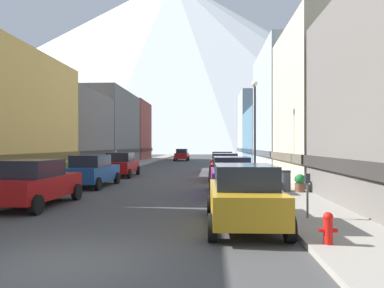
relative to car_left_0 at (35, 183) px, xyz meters
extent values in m
plane|color=#404040|center=(3.80, -6.55, -0.90)|extent=(400.00, 400.00, 0.00)
cube|color=gray|center=(-2.45, 28.45, -0.82)|extent=(2.50, 100.00, 0.15)
cube|color=gray|center=(10.05, 28.45, -0.82)|extent=(2.50, 100.00, 0.15)
cube|color=#66605B|center=(-6.91, 19.45, 2.70)|extent=(6.42, 10.32, 7.20)
cube|color=#2D2B29|center=(-6.91, 19.45, 0.70)|extent=(6.72, 10.32, 0.50)
cube|color=#66605B|center=(-7.38, 31.52, 3.63)|extent=(7.36, 13.38, 9.06)
cube|color=#2D2B29|center=(-7.38, 31.52, 0.70)|extent=(7.66, 13.38, 0.50)
cube|color=brown|center=(-7.95, 43.61, 3.73)|extent=(8.51, 9.71, 9.26)
cube|color=#3B1B16|center=(-7.95, 43.61, 0.70)|extent=(8.81, 9.71, 0.50)
cube|color=beige|center=(16.03, 9.64, 3.95)|extent=(9.46, 9.34, 9.69)
cube|color=#595444|center=(16.03, 9.64, 0.70)|extent=(9.76, 9.34, 0.50)
cube|color=#99A5B2|center=(14.94, 21.03, 4.73)|extent=(7.27, 12.58, 11.25)
cube|color=#444A50|center=(14.94, 21.03, 0.70)|extent=(7.57, 12.58, 0.50)
cube|color=slate|center=(16.02, 34.43, 2.56)|extent=(9.45, 13.42, 6.92)
cube|color=#22333F|center=(16.02, 34.43, 0.70)|extent=(9.75, 13.42, 0.50)
cube|color=#99A5B2|center=(15.83, 46.25, 4.56)|extent=(9.05, 9.85, 10.92)
cube|color=#444A50|center=(15.83, 46.25, 0.70)|extent=(9.35, 9.85, 0.50)
cube|color=#9E1111|center=(0.00, 0.06, -0.16)|extent=(1.99, 4.46, 0.80)
cube|color=#1E232D|center=(-0.01, -0.19, 0.56)|extent=(1.67, 2.25, 0.64)
cylinder|color=black|center=(-0.86, 1.74, -0.56)|extent=(0.24, 0.69, 0.68)
cylinder|color=black|center=(0.98, 1.68, -0.56)|extent=(0.24, 0.69, 0.68)
cylinder|color=black|center=(0.87, -1.62, -0.56)|extent=(0.24, 0.69, 0.68)
cube|color=#19478C|center=(0.00, 6.56, -0.16)|extent=(1.99, 4.46, 0.80)
cube|color=#1E232D|center=(-0.01, 6.31, 0.56)|extent=(1.68, 2.26, 0.64)
cylinder|color=black|center=(-0.86, 8.24, -0.56)|extent=(0.24, 0.69, 0.68)
cylinder|color=black|center=(0.98, 8.18, -0.56)|extent=(0.24, 0.69, 0.68)
cylinder|color=black|center=(-0.98, 4.94, -0.56)|extent=(0.24, 0.69, 0.68)
cylinder|color=black|center=(0.86, 4.88, -0.56)|extent=(0.24, 0.69, 0.68)
cube|color=#9E1111|center=(0.00, 13.15, -0.16)|extent=(1.91, 4.43, 0.80)
cube|color=#1E232D|center=(0.01, 12.90, 0.56)|extent=(1.64, 2.23, 0.64)
cylinder|color=black|center=(-0.94, 14.78, -0.56)|extent=(0.23, 0.68, 0.68)
cylinder|color=black|center=(0.89, 14.81, -0.56)|extent=(0.23, 0.68, 0.68)
cylinder|color=black|center=(-0.89, 11.48, -0.56)|extent=(0.23, 0.68, 0.68)
cylinder|color=black|center=(0.95, 11.51, -0.56)|extent=(0.23, 0.68, 0.68)
cube|color=#B28419|center=(7.60, -2.96, -0.16)|extent=(1.92, 4.43, 0.80)
cube|color=#1E232D|center=(7.61, -3.21, 0.56)|extent=(1.64, 2.23, 0.64)
cylinder|color=black|center=(6.65, -1.32, -0.56)|extent=(0.23, 0.68, 0.68)
cylinder|color=black|center=(8.49, -1.29, -0.56)|extent=(0.23, 0.68, 0.68)
cylinder|color=black|center=(6.71, -4.62, -0.56)|extent=(0.23, 0.68, 0.68)
cylinder|color=black|center=(8.55, -4.59, -0.56)|extent=(0.23, 0.68, 0.68)
cube|color=#591E72|center=(7.60, 4.00, -0.16)|extent=(1.90, 4.43, 0.80)
cube|color=#1E232D|center=(7.61, 3.75, 0.56)|extent=(1.63, 2.22, 0.64)
cylinder|color=black|center=(6.66, 5.64, -0.56)|extent=(0.23, 0.68, 0.68)
cylinder|color=black|center=(8.50, 5.66, -0.56)|extent=(0.23, 0.68, 0.68)
cylinder|color=black|center=(6.71, 2.34, -0.56)|extent=(0.23, 0.68, 0.68)
cylinder|color=black|center=(8.55, 2.36, -0.56)|extent=(0.23, 0.68, 0.68)
cube|color=#9E1111|center=(7.60, 10.95, -0.16)|extent=(2.03, 4.47, 0.80)
cube|color=#1E232D|center=(7.59, 10.70, 0.56)|extent=(1.69, 2.27, 0.64)
cylinder|color=black|center=(6.75, 12.64, -0.56)|extent=(0.25, 0.69, 0.68)
cylinder|color=black|center=(8.59, 12.56, -0.56)|extent=(0.25, 0.69, 0.68)
cylinder|color=black|center=(6.61, 9.34, -0.56)|extent=(0.25, 0.69, 0.68)
cylinder|color=black|center=(8.45, 9.27, -0.56)|extent=(0.25, 0.69, 0.68)
cube|color=#9E1111|center=(7.60, 17.30, -0.16)|extent=(2.06, 4.49, 0.80)
cube|color=#1E232D|center=(7.59, 17.05, 0.56)|extent=(1.71, 2.28, 0.64)
cylinder|color=black|center=(6.76, 18.99, -0.56)|extent=(0.25, 0.69, 0.68)
cylinder|color=black|center=(8.60, 18.90, -0.56)|extent=(0.25, 0.69, 0.68)
cylinder|color=black|center=(6.60, 15.69, -0.56)|extent=(0.25, 0.69, 0.68)
cylinder|color=black|center=(8.44, 15.60, -0.56)|extent=(0.25, 0.69, 0.68)
cube|color=#9E1111|center=(2.20, 40.48, -0.16)|extent=(1.84, 4.40, 0.80)
cube|color=#1E232D|center=(2.20, 40.73, 0.56)|extent=(1.60, 2.20, 0.64)
cylinder|color=black|center=(3.12, 38.83, -0.56)|extent=(0.22, 0.68, 0.68)
cylinder|color=black|center=(1.28, 38.83, -0.56)|extent=(0.22, 0.68, 0.68)
cylinder|color=black|center=(3.12, 42.13, -0.56)|extent=(0.22, 0.68, 0.68)
cylinder|color=black|center=(1.28, 42.13, -0.56)|extent=(0.22, 0.68, 0.68)
cylinder|color=red|center=(9.25, -5.24, -0.47)|extent=(0.20, 0.20, 0.55)
sphere|color=red|center=(9.25, -5.24, -0.16)|extent=(0.22, 0.22, 0.22)
cylinder|color=red|center=(9.10, -5.24, -0.45)|extent=(0.10, 0.09, 0.09)
cylinder|color=red|center=(9.40, -5.24, -0.45)|extent=(0.10, 0.09, 0.09)
cylinder|color=#595960|center=(9.55, -2.38, -0.22)|extent=(0.06, 0.06, 1.05)
cube|color=#33383F|center=(9.55, -2.38, 0.44)|extent=(0.14, 0.10, 0.28)
cylinder|color=#4C5156|center=(10.15, 4.04, -0.30)|extent=(0.56, 0.56, 0.90)
cylinder|color=#2D2D33|center=(10.15, 4.04, 0.19)|extent=(0.59, 0.59, 0.08)
cylinder|color=gray|center=(-3.20, 10.85, -0.55)|extent=(0.48, 0.48, 0.40)
sphere|color=#31731F|center=(-3.20, 10.85, -0.10)|extent=(0.64, 0.64, 0.64)
cylinder|color=brown|center=(10.80, 3.75, -0.55)|extent=(0.44, 0.44, 0.40)
sphere|color=#1E7033|center=(10.80, 3.75, -0.16)|extent=(0.48, 0.48, 0.48)
cylinder|color=#4C4C51|center=(-3.20, 3.91, -0.56)|extent=(0.39, 0.39, 0.38)
sphere|color=#305931|center=(-3.20, 3.91, -0.09)|extent=(0.70, 0.70, 0.70)
cylinder|color=navy|center=(-2.45, 20.54, -0.03)|extent=(0.36, 0.36, 1.44)
sphere|color=tan|center=(-2.45, 20.54, 0.80)|extent=(0.23, 0.23, 0.23)
cylinder|color=black|center=(9.15, 7.40, 2.00)|extent=(0.12, 0.12, 5.50)
sphere|color=white|center=(9.15, 7.40, 4.93)|extent=(0.36, 0.36, 0.36)
cone|color=white|center=(-22.02, 253.45, 62.52)|extent=(356.55, 356.55, 126.83)
camera|label=1|loc=(6.70, -13.33, 1.42)|focal=33.80mm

